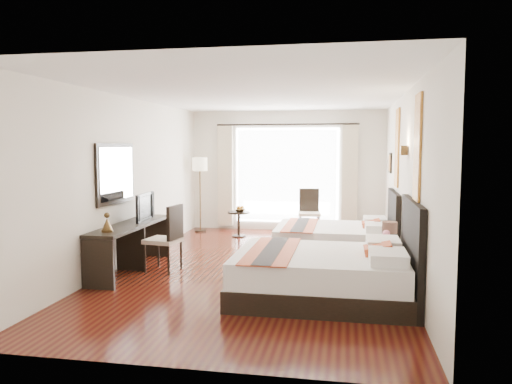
% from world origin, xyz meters
% --- Properties ---
extents(floor, '(4.50, 7.50, 0.01)m').
position_xyz_m(floor, '(0.00, 0.00, -0.01)').
color(floor, '#360C09').
rests_on(floor, ground).
extents(ceiling, '(4.50, 7.50, 0.02)m').
position_xyz_m(ceiling, '(0.00, 0.00, 2.79)').
color(ceiling, white).
rests_on(ceiling, wall_headboard).
extents(wall_headboard, '(0.01, 7.50, 2.80)m').
position_xyz_m(wall_headboard, '(2.25, 0.00, 1.40)').
color(wall_headboard, silver).
rests_on(wall_headboard, floor).
extents(wall_desk, '(0.01, 7.50, 2.80)m').
position_xyz_m(wall_desk, '(-2.25, 0.00, 1.40)').
color(wall_desk, silver).
rests_on(wall_desk, floor).
extents(wall_window, '(4.50, 0.01, 2.80)m').
position_xyz_m(wall_window, '(0.00, 3.75, 1.40)').
color(wall_window, silver).
rests_on(wall_window, floor).
extents(wall_entry, '(4.50, 0.01, 2.80)m').
position_xyz_m(wall_entry, '(0.00, -3.75, 1.40)').
color(wall_entry, silver).
rests_on(wall_entry, floor).
extents(window_glass, '(2.40, 0.02, 2.20)m').
position_xyz_m(window_glass, '(0.00, 3.73, 1.30)').
color(window_glass, white).
rests_on(window_glass, wall_window).
extents(sheer_curtain, '(2.30, 0.02, 2.10)m').
position_xyz_m(sheer_curtain, '(0.00, 3.67, 1.30)').
color(sheer_curtain, white).
rests_on(sheer_curtain, wall_window).
extents(drape_left, '(0.35, 0.14, 2.35)m').
position_xyz_m(drape_left, '(-1.45, 3.63, 1.28)').
color(drape_left, '#B9A990').
rests_on(drape_left, floor).
extents(drape_right, '(0.35, 0.14, 2.35)m').
position_xyz_m(drape_right, '(1.45, 3.63, 1.28)').
color(drape_right, '#B9A990').
rests_on(drape_right, floor).
extents(art_panel_near, '(0.03, 0.50, 1.35)m').
position_xyz_m(art_panel_near, '(2.23, -1.42, 1.95)').
color(art_panel_near, maroon).
rests_on(art_panel_near, wall_headboard).
extents(art_panel_far, '(0.03, 0.50, 1.35)m').
position_xyz_m(art_panel_far, '(2.23, 1.10, 1.95)').
color(art_panel_far, maroon).
rests_on(art_panel_far, wall_headboard).
extents(wall_sconce, '(0.10, 0.14, 0.14)m').
position_xyz_m(wall_sconce, '(2.19, -0.30, 1.92)').
color(wall_sconce, '#3F2D16').
rests_on(wall_sconce, wall_headboard).
extents(mirror_frame, '(0.04, 1.25, 0.95)m').
position_xyz_m(mirror_frame, '(-2.22, -0.51, 1.55)').
color(mirror_frame, black).
rests_on(mirror_frame, wall_desk).
extents(mirror_glass, '(0.01, 1.12, 0.82)m').
position_xyz_m(mirror_glass, '(-2.19, -0.51, 1.55)').
color(mirror_glass, white).
rests_on(mirror_glass, mirror_frame).
extents(bed_near, '(2.31, 1.80, 1.30)m').
position_xyz_m(bed_near, '(1.15, -1.42, 0.34)').
color(bed_near, black).
rests_on(bed_near, floor).
extents(bed_far, '(2.12, 1.65, 1.19)m').
position_xyz_m(bed_far, '(1.25, 1.10, 0.31)').
color(bed_far, black).
rests_on(bed_far, floor).
extents(nightstand, '(0.45, 0.56, 0.53)m').
position_xyz_m(nightstand, '(1.99, -0.30, 0.27)').
color(nightstand, black).
rests_on(nightstand, floor).
extents(table_lamp, '(0.22, 0.22, 0.36)m').
position_xyz_m(table_lamp, '(2.02, -0.25, 0.74)').
color(table_lamp, black).
rests_on(table_lamp, nightstand).
extents(vase, '(0.16, 0.16, 0.13)m').
position_xyz_m(vase, '(1.96, -0.49, 0.56)').
color(vase, black).
rests_on(vase, nightstand).
extents(console_desk, '(0.50, 2.20, 0.76)m').
position_xyz_m(console_desk, '(-1.99, -0.51, 0.38)').
color(console_desk, black).
rests_on(console_desk, floor).
extents(television, '(0.15, 0.79, 0.45)m').
position_xyz_m(television, '(-1.97, -0.14, 0.98)').
color(television, black).
rests_on(television, console_desk).
extents(bronze_figurine, '(0.20, 0.20, 0.25)m').
position_xyz_m(bronze_figurine, '(-1.99, -1.28, 0.88)').
color(bronze_figurine, '#3F2D16').
rests_on(bronze_figurine, console_desk).
extents(desk_chair, '(0.56, 0.56, 1.06)m').
position_xyz_m(desk_chair, '(-1.45, -0.45, 0.32)').
color(desk_chair, tan).
rests_on(desk_chair, floor).
extents(floor_lamp, '(0.35, 0.35, 1.72)m').
position_xyz_m(floor_lamp, '(-1.95, 3.19, 1.46)').
color(floor_lamp, black).
rests_on(floor_lamp, floor).
extents(side_table, '(0.48, 0.48, 0.55)m').
position_xyz_m(side_table, '(-0.93, 2.72, 0.28)').
color(side_table, black).
rests_on(side_table, floor).
extents(fruit_bowl, '(0.26, 0.26, 0.06)m').
position_xyz_m(fruit_bowl, '(-0.90, 2.70, 0.58)').
color(fruit_bowl, '#4C331B').
rests_on(fruit_bowl, side_table).
extents(window_chair, '(0.53, 0.53, 1.03)m').
position_xyz_m(window_chair, '(0.57, 3.24, 0.31)').
color(window_chair, tan).
rests_on(window_chair, floor).
extents(jute_rug, '(1.41, 1.06, 0.01)m').
position_xyz_m(jute_rug, '(0.15, 2.21, 0.01)').
color(jute_rug, '#9F875F').
rests_on(jute_rug, floor).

